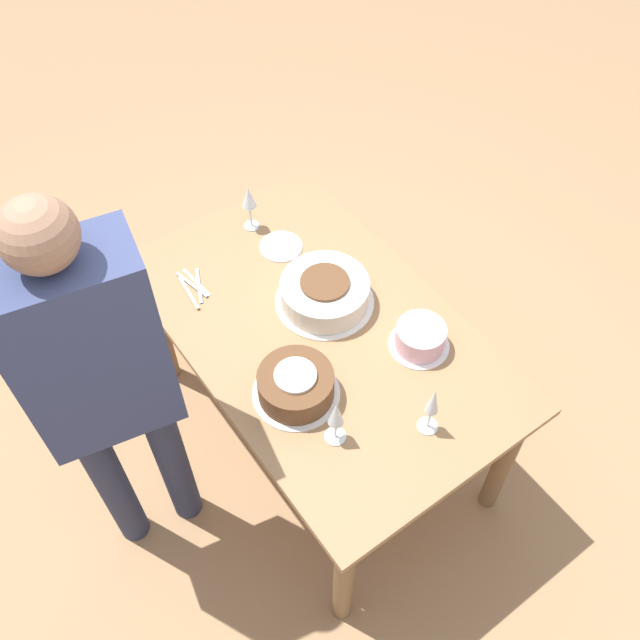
% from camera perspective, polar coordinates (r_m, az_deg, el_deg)
% --- Properties ---
extents(ground_plane, '(12.00, 12.00, 0.00)m').
position_cam_1_polar(ground_plane, '(3.14, -0.00, -8.94)').
color(ground_plane, '#A87F56').
extents(dining_table, '(1.45, 0.89, 0.75)m').
position_cam_1_polar(dining_table, '(2.60, -0.00, -2.21)').
color(dining_table, '#9E754C').
rests_on(dining_table, ground_plane).
extents(cake_center_white, '(0.36, 0.36, 0.11)m').
position_cam_1_polar(cake_center_white, '(2.55, 0.38, 2.22)').
color(cake_center_white, white).
rests_on(cake_center_white, dining_table).
extents(cake_front_chocolate, '(0.29, 0.29, 0.12)m').
position_cam_1_polar(cake_front_chocolate, '(2.31, -1.95, -5.22)').
color(cake_front_chocolate, white).
rests_on(cake_front_chocolate, dining_table).
extents(cake_back_decorated, '(0.21, 0.21, 0.10)m').
position_cam_1_polar(cake_back_decorated, '(2.45, 8.02, -1.39)').
color(cake_back_decorated, white).
rests_on(cake_back_decorated, dining_table).
extents(wine_glass_near, '(0.07, 0.07, 0.20)m').
position_cam_1_polar(wine_glass_near, '(2.16, 1.29, -7.64)').
color(wine_glass_near, silver).
rests_on(wine_glass_near, dining_table).
extents(wine_glass_far, '(0.07, 0.07, 0.21)m').
position_cam_1_polar(wine_glass_far, '(2.20, 9.01, -6.64)').
color(wine_glass_far, silver).
rests_on(wine_glass_far, dining_table).
extents(wine_glass_extra, '(0.06, 0.06, 0.20)m').
position_cam_1_polar(wine_glass_extra, '(2.76, -5.71, 9.59)').
color(wine_glass_extra, silver).
rests_on(wine_glass_extra, dining_table).
extents(dessert_plate_left, '(0.17, 0.17, 0.01)m').
position_cam_1_polar(dessert_plate_left, '(2.77, -3.14, 5.89)').
color(dessert_plate_left, silver).
rests_on(dessert_plate_left, dining_table).
extents(fork_pile, '(0.20, 0.10, 0.01)m').
position_cam_1_polar(fork_pile, '(2.67, -10.05, 2.68)').
color(fork_pile, silver).
rests_on(fork_pile, dining_table).
extents(person_cutting, '(0.29, 0.44, 1.70)m').
position_cam_1_polar(person_cutting, '(2.15, -17.16, -4.32)').
color(person_cutting, '#2D334C').
rests_on(person_cutting, ground_plane).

